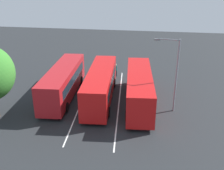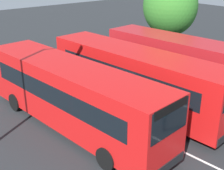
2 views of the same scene
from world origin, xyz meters
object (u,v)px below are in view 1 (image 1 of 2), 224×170
at_px(bus_center_left, 101,84).
at_px(bus_center_right, 63,81).
at_px(street_lamp, 174,71).
at_px(bus_far_left, 139,87).
at_px(pedestrian, 116,69).

relative_size(bus_center_left, bus_center_right, 1.00).
height_order(bus_center_left, bus_center_right, same).
bearing_deg(street_lamp, bus_far_left, -8.32).
distance_m(bus_far_left, street_lamp, 4.03).
distance_m(bus_center_left, street_lamp, 7.59).
xyz_separation_m(bus_far_left, bus_center_left, (0.21, 3.97, 0.00)).
relative_size(bus_far_left, bus_center_right, 1.00).
bearing_deg(street_lamp, bus_center_left, -0.22).
distance_m(bus_far_left, bus_center_right, 8.04).
bearing_deg(bus_center_right, bus_center_left, -98.39).
height_order(bus_far_left, pedestrian, bus_far_left).
height_order(pedestrian, street_lamp, street_lamp).
bearing_deg(pedestrian, bus_center_left, -12.45).
xyz_separation_m(bus_center_right, street_lamp, (-1.49, -11.20, 2.26)).
relative_size(pedestrian, street_lamp, 0.24).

